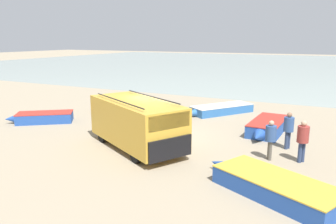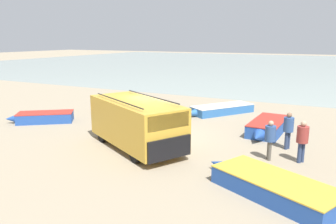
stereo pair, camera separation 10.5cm
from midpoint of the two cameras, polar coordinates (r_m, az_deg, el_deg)
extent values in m
plane|color=gray|center=(16.49, -1.37, -4.55)|extent=(200.00, 200.00, 0.00)
cube|color=#99A89E|center=(66.47, 20.54, 7.67)|extent=(120.00, 80.00, 0.01)
cube|color=gold|center=(14.84, -5.42, -1.67)|extent=(5.69, 4.46, 1.88)
cube|color=black|center=(12.78, 0.53, -6.40)|extent=(1.05, 1.80, 0.85)
cube|color=#1E232D|center=(12.54, 0.34, -1.65)|extent=(0.97, 1.70, 0.60)
cylinder|color=black|center=(14.25, 1.27, -5.99)|extent=(0.67, 0.50, 0.65)
cylinder|color=black|center=(13.29, -5.52, -7.46)|extent=(0.67, 0.50, 0.65)
cylinder|color=black|center=(16.90, -5.22, -3.03)|extent=(0.67, 0.50, 0.65)
cylinder|color=black|center=(16.10, -11.18, -4.02)|extent=(0.67, 0.50, 0.65)
cylinder|color=black|center=(15.03, -2.68, 2.70)|extent=(3.83, 2.14, 0.05)
cylinder|color=black|center=(14.23, -8.49, 2.01)|extent=(3.83, 2.14, 0.05)
cube|color=#2D66AD|center=(22.15, 9.56, 0.44)|extent=(3.64, 4.32, 0.52)
cone|color=#2D66AD|center=(20.70, 3.91, -0.27)|extent=(0.93, 1.04, 0.49)
cube|color=silver|center=(22.11, 9.58, 0.93)|extent=(1.24, 0.95, 0.05)
cube|color=silver|center=(22.10, 9.59, 1.15)|extent=(3.67, 4.36, 0.04)
cube|color=#234CA3|center=(20.82, -20.42, -0.91)|extent=(3.28, 2.90, 0.56)
cone|color=#234CA3|center=(21.26, -25.47, -1.08)|extent=(0.87, 0.84, 0.53)
cube|color=#B22D23|center=(20.77, -20.46, -0.33)|extent=(0.87, 1.08, 0.05)
cube|color=#B22D23|center=(20.75, -20.48, -0.10)|extent=(3.32, 2.93, 0.04)
cube|color=#234CA3|center=(18.20, 17.20, -2.45)|extent=(1.68, 3.57, 0.63)
cone|color=#234CA3|center=(16.19, 15.48, -4.18)|extent=(0.64, 0.80, 0.60)
cube|color=#B22D23|center=(18.14, 17.25, -1.69)|extent=(1.38, 0.27, 0.05)
cube|color=#B22D23|center=(18.12, 17.27, -1.42)|extent=(1.70, 3.61, 0.04)
cube|color=#234CA3|center=(11.13, 18.37, -12.39)|extent=(4.28, 3.21, 0.57)
cone|color=#234CA3|center=(12.49, 9.12, -9.08)|extent=(1.02, 0.86, 0.54)
cube|color=gold|center=(11.05, 18.45, -11.35)|extent=(0.84, 1.48, 0.05)
cube|color=gold|center=(11.01, 18.48, -10.95)|extent=(4.33, 3.24, 0.04)
cube|color=#ADA89E|center=(23.38, -8.63, 1.11)|extent=(2.85, 3.55, 0.51)
cone|color=#ADA89E|center=(24.30, -4.56, 1.66)|extent=(0.75, 0.85, 0.49)
cube|color=gold|center=(23.34, -8.64, 1.57)|extent=(1.37, 0.84, 0.05)
cube|color=gold|center=(23.32, -8.65, 1.78)|extent=(2.88, 3.58, 0.04)
cylinder|color=navy|center=(15.68, 20.09, -4.69)|extent=(0.15, 0.15, 0.82)
cylinder|color=navy|center=(15.82, 20.41, -4.57)|extent=(0.15, 0.15, 0.82)
cylinder|color=#335189|center=(15.56, 20.45, -2.05)|extent=(0.44, 0.44, 0.65)
sphere|color=#8C664C|center=(15.46, 20.58, -0.49)|extent=(0.22, 0.22, 0.22)
cylinder|color=#5B564C|center=(14.08, 17.46, -6.49)|extent=(0.15, 0.15, 0.80)
cylinder|color=#5B564C|center=(14.23, 17.35, -6.27)|extent=(0.15, 0.15, 0.80)
cylinder|color=#335189|center=(13.94, 17.60, -3.58)|extent=(0.43, 0.43, 0.64)
sphere|color=tan|center=(13.83, 17.72, -1.89)|extent=(0.22, 0.22, 0.22)
cylinder|color=#5B564C|center=(19.52, -7.97, -0.76)|extent=(0.15, 0.15, 0.78)
cylinder|color=#5B564C|center=(19.61, -7.59, -0.68)|extent=(0.15, 0.15, 0.78)
cylinder|color=silver|center=(19.42, -7.84, 1.29)|extent=(0.42, 0.42, 0.62)
sphere|color=#8C664C|center=(19.34, -7.88, 2.49)|extent=(0.21, 0.21, 0.21)
cylinder|color=navy|center=(14.22, 22.12, -6.59)|extent=(0.16, 0.16, 0.84)
cylinder|color=navy|center=(14.35, 22.58, -6.46)|extent=(0.16, 0.16, 0.84)
cylinder|color=#993833|center=(14.07, 22.61, -3.63)|extent=(0.45, 0.45, 0.66)
sphere|color=tan|center=(13.96, 22.76, -1.87)|extent=(0.23, 0.23, 0.23)
camera|label=1|loc=(0.05, -89.83, 0.04)|focal=35.00mm
camera|label=2|loc=(0.05, 90.17, -0.04)|focal=35.00mm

